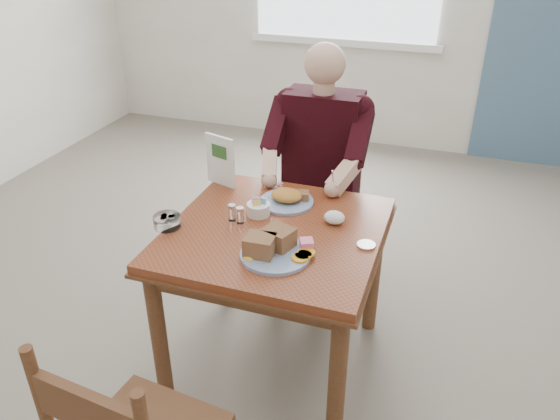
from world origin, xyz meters
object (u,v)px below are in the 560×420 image
at_px(diner, 319,154).
at_px(far_plate, 288,198).
at_px(near_plate, 274,247).
at_px(chair_far, 321,202).
at_px(table, 275,250).

distance_m(diner, far_plate, 0.47).
distance_m(diner, near_plate, 0.90).
bearing_deg(near_plate, chair_far, 93.60).
bearing_deg(diner, chair_far, 90.01).
bearing_deg(chair_far, table, -90.00).
xyz_separation_m(table, diner, (0.00, 0.71, 0.17)).
height_order(chair_far, diner, diner).
bearing_deg(table, far_plate, 95.08).
relative_size(near_plate, far_plate, 1.02).
xyz_separation_m(diner, far_plate, (-0.02, -0.47, -0.04)).
height_order(chair_far, near_plate, chair_far).
relative_size(table, diner, 0.66).
bearing_deg(table, diner, 90.00).
bearing_deg(table, near_plate, -71.77).
bearing_deg(far_plate, table, -84.92).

